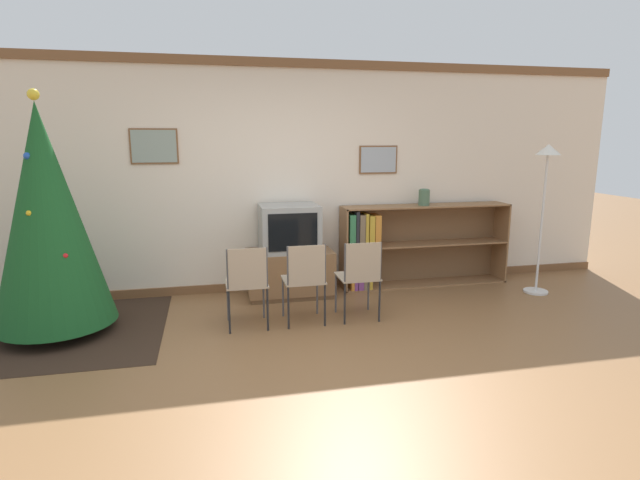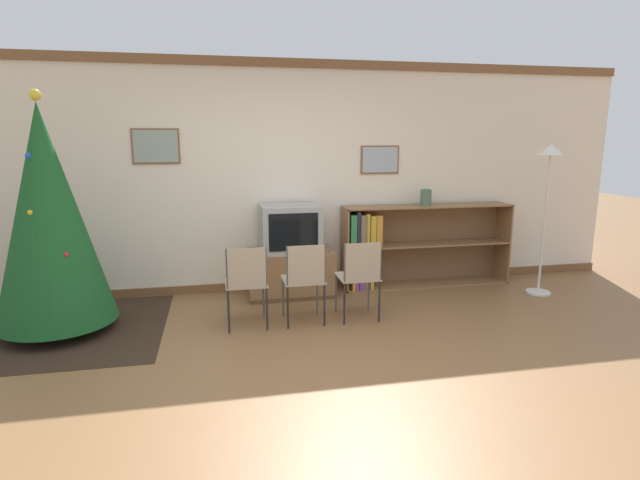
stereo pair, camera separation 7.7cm
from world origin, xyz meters
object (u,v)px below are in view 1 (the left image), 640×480
Objects in this scene: christmas_tree at (47,217)px; standing_lamp at (546,180)px; folding_chair_left at (247,282)px; vase at (424,197)px; television at (289,228)px; bookshelf at (397,245)px; folding_chair_center at (305,278)px; folding_chair_right at (360,275)px; tv_console at (290,273)px.

christmas_tree reaches higher than standing_lamp.
vase is at bearing 24.86° from folding_chair_left.
television is 0.31× the size of bookshelf.
folding_chair_left is at bearing -155.14° from vase.
folding_chair_center is 3.05m from standing_lamp.
television is at bearing 169.75° from standing_lamp.
folding_chair_center is at bearing -141.85° from bookshelf.
folding_chair_right is at bearing 0.00° from folding_chair_center.
bookshelf reaches higher than folding_chair_center.
folding_chair_center is (0.00, -0.95, -0.33)m from television.
vase is (4.01, 0.75, -0.01)m from christmas_tree.
standing_lamp is at bearing -10.30° from tv_console.
christmas_tree reaches higher than tv_console.
vase is at bearing 31.70° from folding_chair_center.
vase is at bearing 153.11° from standing_lamp.
bookshelf is at bearing 12.01° from christmas_tree.
christmas_tree is 2.44m from television.
television is 1.15m from folding_chair_left.
christmas_tree is 4.08m from vase.
folding_chair_right reaches higher than tv_console.
christmas_tree is at bearing -178.45° from standing_lamp.
christmas_tree is 2.43m from folding_chair_center.
folding_chair_left and folding_chair_center have the same top height.
christmas_tree is 1.27× the size of standing_lamp.
standing_lamp is (1.21, -0.61, 0.23)m from vase.
vase is at bearing -5.18° from bookshelf.
television is at bearing 120.54° from folding_chair_right.
standing_lamp is (2.89, -0.52, 0.54)m from television.
christmas_tree is 3.35× the size of television.
tv_console is 0.97m from folding_chair_center.
television is 0.81× the size of folding_chair_center.
tv_console is at bearing -175.10° from bookshelf.
christmas_tree is at bearing -164.04° from television.
tv_console is (2.32, 0.67, -0.85)m from christmas_tree.
television reaches higher than folding_chair_center.
vase is 1.38m from standing_lamp.
bookshelf is (3.68, 0.78, -0.60)m from christmas_tree.
christmas_tree is at bearing 172.98° from folding_chair_center.
folding_chair_right is 0.47× the size of standing_lamp.
television is 0.38× the size of standing_lamp.
folding_chair_right is at bearing -59.53° from tv_console.
christmas_tree is 2.71× the size of folding_chair_right.
bookshelf reaches higher than folding_chair_left.
standing_lamp is (2.89, 0.43, 0.87)m from folding_chair_center.
christmas_tree is at bearing 170.79° from folding_chair_left.
tv_console is 1.20× the size of folding_chair_center.
tv_console is 0.46× the size of bookshelf.
standing_lamp is at bearing 10.37° from folding_chair_right.
christmas_tree is 2.71× the size of folding_chair_left.
folding_chair_center is (0.56, 0.00, 0.00)m from folding_chair_left.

